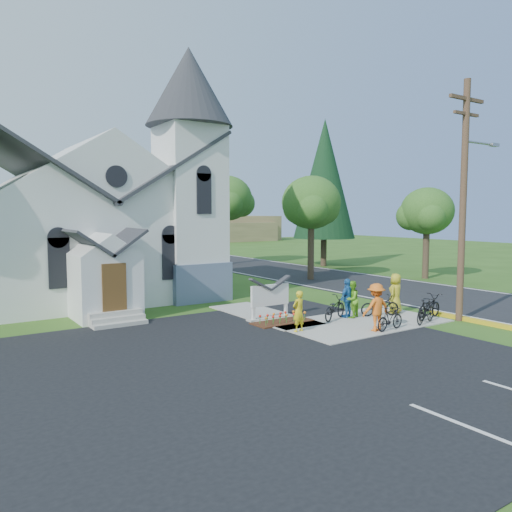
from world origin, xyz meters
TOP-DOWN VIEW (x-y plane):
  - ground at (0.00, 0.00)m, footprint 120.00×120.00m
  - parking_lot at (-7.00, -2.00)m, footprint 20.00×16.00m
  - road at (10.00, 15.00)m, footprint 8.00×90.00m
  - sidewalk at (1.50, 0.50)m, footprint 7.00×4.00m
  - church at (-5.48, 12.48)m, footprint 12.35×12.00m
  - church_sign at (-1.20, 3.20)m, footprint 2.20×0.40m
  - flower_bed at (-1.20, 2.30)m, footprint 2.60×1.10m
  - utility_pole at (5.36, -1.50)m, footprint 3.45×0.28m
  - tree_road_near at (8.50, 12.00)m, footprint 4.00×4.00m
  - tree_road_mid at (9.00, 24.00)m, footprint 4.40×4.40m
  - tree_road_far at (15.50, 8.00)m, footprint 3.60×3.60m
  - conifer at (15.00, 18.00)m, footprint 5.20×5.20m
  - distant_hills at (3.36, 56.33)m, footprint 61.00×10.00m
  - cyclist_0 at (-1.70, 0.63)m, footprint 0.62×0.46m
  - bike_0 at (0.90, 1.44)m, footprint 2.01×1.37m
  - cyclist_1 at (1.79, 1.33)m, footprint 0.94×0.84m
  - bike_1 at (1.34, -1.20)m, footprint 1.55×0.55m
  - cyclist_2 at (1.67, 1.46)m, footprint 1.06×0.64m
  - bike_2 at (3.06, 0.89)m, footprint 1.87×1.22m
  - cyclist_3 at (0.83, -0.94)m, footprint 1.26×0.82m
  - bike_3 at (3.47, -1.20)m, footprint 1.79×0.93m
  - cyclist_4 at (4.14, 0.94)m, footprint 1.01×0.81m
  - bike_4 at (4.34, -0.69)m, footprint 2.06×1.10m

SIDE VIEW (x-z plane):
  - ground at x=0.00m, z-range 0.00..0.00m
  - parking_lot at x=-7.00m, z-range 0.00..0.02m
  - road at x=10.00m, z-range 0.00..0.02m
  - sidewalk at x=1.50m, z-range 0.00..0.05m
  - flower_bed at x=-1.20m, z-range 0.00..0.07m
  - bike_1 at x=1.34m, z-range 0.05..0.96m
  - bike_2 at x=3.06m, z-range 0.05..0.98m
  - bike_0 at x=0.90m, z-range 0.05..1.05m
  - bike_4 at x=4.34m, z-range 0.05..1.08m
  - bike_3 at x=3.47m, z-range 0.05..1.08m
  - cyclist_0 at x=-1.70m, z-range 0.05..1.62m
  - cyclist_1 at x=1.79m, z-range 0.05..1.64m
  - cyclist_2 at x=1.67m, z-range 0.05..1.74m
  - cyclist_4 at x=4.14m, z-range 0.05..1.84m
  - cyclist_3 at x=0.83m, z-range 0.05..1.88m
  - church_sign at x=-1.20m, z-range 0.18..1.88m
  - distant_hills at x=3.36m, z-range -0.63..4.97m
  - tree_road_far at x=15.50m, z-range 1.48..7.78m
  - tree_road_near at x=8.50m, z-range 1.68..8.73m
  - church at x=-5.48m, z-range -1.25..11.75m
  - utility_pole at x=5.36m, z-range 0.40..10.40m
  - tree_road_mid at x=9.00m, z-range 1.88..9.68m
  - conifer at x=15.00m, z-range 1.19..13.59m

